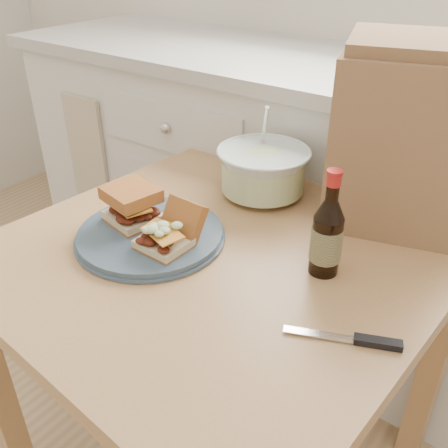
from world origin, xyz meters
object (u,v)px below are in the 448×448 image
Objects in this scene: beer_bottle at (327,236)px; paper_bag at (401,146)px; coleslaw_bowl at (263,173)px; dining_table at (220,289)px; plate at (150,235)px.

paper_bag reaches higher than beer_bottle.
coleslaw_bowl reaches higher than beer_bottle.
coleslaw_bowl is (-0.06, 0.26, 0.16)m from dining_table.
dining_table is 0.19m from plate.
coleslaw_bowl is at bearing 75.71° from plate.
coleslaw_bowl is at bearing 108.35° from dining_table.
plate is at bearing -153.80° from dining_table.
plate is at bearing -152.21° from paper_bag.
plate is (-0.14, -0.06, 0.11)m from dining_table.
dining_table is 4.07× the size of coleslaw_bowl.
coleslaw_bowl is 0.33m from beer_bottle.
dining_table is 4.31× the size of beer_bottle.
beer_bottle is (0.35, 0.11, 0.07)m from plate.
coleslaw_bowl is 1.06× the size of beer_bottle.
plate is 0.55m from paper_bag.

